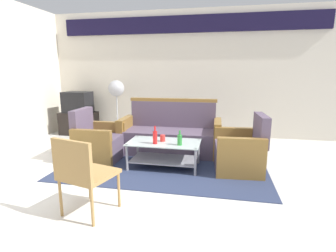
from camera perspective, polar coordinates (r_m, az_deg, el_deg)
name	(u,v)px	position (r m, az deg, el deg)	size (l,w,h in m)	color
ground_plane	(155,189)	(3.43, -2.75, -13.58)	(14.00, 14.00, 0.00)	silver
wall_back	(187,71)	(6.10, 4.24, 11.90)	(6.52, 0.19, 2.80)	silver
rug	(166,163)	(4.28, -0.52, -8.17)	(3.13, 2.06, 0.01)	#2D3856
couch	(171,135)	(4.79, 0.56, -2.08)	(1.81, 0.76, 0.96)	#5B4C60
armchair_left	(98,143)	(4.56, -14.93, -3.61)	(0.71, 0.77, 0.85)	#5B4C60
armchair_right	(240,152)	(4.06, 15.50, -5.54)	(0.75, 0.81, 0.85)	#5B4C60
coffee_table	(164,151)	(4.05, -0.87, -5.37)	(1.10, 0.60, 0.40)	silver
bottle_green	(180,140)	(3.83, 2.56, -2.97)	(0.07, 0.07, 0.22)	#2D8C38
bottle_red	(155,137)	(3.90, -2.84, -2.42)	(0.07, 0.07, 0.27)	red
cup	(163,138)	(4.04, -1.19, -2.66)	(0.08, 0.08, 0.10)	red
tv_stand	(79,123)	(6.56, -18.80, 0.60)	(0.80, 0.50, 0.52)	black
television	(78,102)	(6.48, -19.08, 4.94)	(0.61, 0.46, 0.48)	black
pedestal_fan	(116,92)	(6.08, -11.17, 7.34)	(0.36, 0.36, 1.27)	#2D2D33
wicker_chair	(83,170)	(2.80, -18.11, -9.19)	(0.59, 0.59, 0.84)	#AD844C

